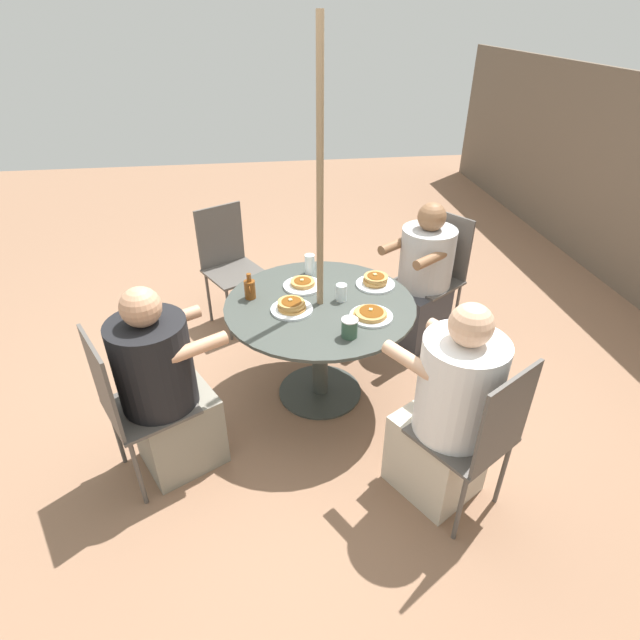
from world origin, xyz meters
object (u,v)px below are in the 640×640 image
patio_chair_north (479,433)px  pancake_plate_a (371,315)px  patio_chair_east (437,269)px  patio_chair_west (131,401)px  pancake_plate_b (303,284)px  diner_east (421,282)px  drinking_glass_b (310,264)px  pancake_plate_d (375,282)px  diner_west (166,392)px  patio_chair_south (229,260)px  syrup_bottle (250,289)px  drinking_glass_a (341,293)px  pancake_plate_c (292,307)px  coffee_cup (350,328)px  patio_table (320,324)px  diner_north (448,415)px

patio_chair_north → pancake_plate_a: patio_chair_north is taller
patio_chair_east → patio_chair_north: bearing=133.6°
patio_chair_west → pancake_plate_b: bearing=100.7°
diner_east → drinking_glass_b: diner_east is taller
patio_chair_west → pancake_plate_d: (-0.75, 1.44, 0.19)m
diner_west → pancake_plate_a: diner_west is taller
patio_chair_south → diner_west: diner_west is taller
patio_chair_east → patio_chair_south: bearing=42.7°
diner_west → syrup_bottle: 0.82m
patio_chair_west → pancake_plate_b: (-0.80, 0.97, 0.18)m
patio_chair_south → drinking_glass_a: patio_chair_south is taller
patio_chair_south → diner_west: size_ratio=0.83×
patio_chair_east → drinking_glass_a: size_ratio=8.94×
syrup_bottle → pancake_plate_c: bearing=52.5°
syrup_bottle → coffee_cup: syrup_bottle is taller
patio_chair_south → patio_chair_east: bearing=137.3°
patio_table → drinking_glass_b: (-0.41, -0.02, 0.22)m
diner_north → pancake_plate_d: (-1.05, -0.14, 0.21)m
diner_north → pancake_plate_b: bearing=88.0°
patio_table → patio_chair_north: (1.03, 0.62, -0.01)m
diner_east → pancake_plate_c: 1.23m
patio_chair_east → diner_east: (0.10, -0.15, -0.05)m
pancake_plate_b → pancake_plate_c: bearing=-18.7°
diner_north → syrup_bottle: 1.40m
patio_chair_south → patio_table: bearing=90.0°
patio_chair_south → pancake_plate_c: 1.20m
patio_chair_south → pancake_plate_d: (0.87, 0.98, 0.19)m
pancake_plate_b → coffee_cup: (0.60, 0.19, 0.04)m
diner_north → pancake_plate_c: bearing=100.0°
diner_east → diner_north: bearing=133.6°
diner_west → drinking_glass_a: diner_west is taller
patio_table → diner_north: size_ratio=0.99×
pancake_plate_a → drinking_glass_a: size_ratio=2.36×
patio_chair_east → coffee_cup: patio_chair_east is taller
syrup_bottle → drinking_glass_a: size_ratio=1.56×
patio_table → coffee_cup: size_ratio=10.55×
coffee_cup → drinking_glass_a: 0.40m
syrup_bottle → diner_north: bearing=43.6°
patio_table → pancake_plate_a: pancake_plate_a is taller
patio_chair_north → diner_west: size_ratio=0.83×
diner_east → pancake_plate_c: diner_east is taller
patio_chair_east → diner_west: (1.16, -1.89, -0.03)m
pancake_plate_d → coffee_cup: size_ratio=2.27×
pancake_plate_a → drinking_glass_b: size_ratio=1.88×
diner_north → drinking_glass_b: 1.42m
diner_east → patio_chair_south: bearing=37.7°
patio_chair_north → syrup_bottle: size_ratio=5.72×
coffee_cup → drinking_glass_b: drinking_glass_b is taller
pancake_plate_c → patio_chair_south: bearing=-159.8°
patio_chair_east → pancake_plate_d: (0.49, -0.61, 0.19)m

